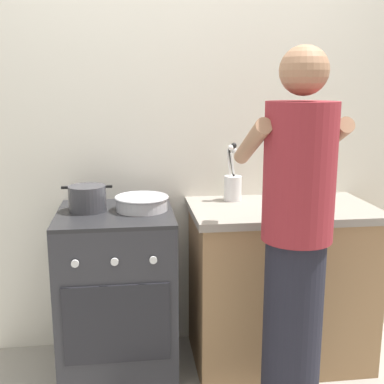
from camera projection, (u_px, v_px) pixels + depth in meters
ground at (186, 378)px, 2.64m from camera, size 6.00×6.00×0.00m
back_wall at (209, 136)px, 2.88m from camera, size 3.20×0.10×2.50m
countertop at (279, 284)px, 2.76m from camera, size 1.00×0.60×0.90m
stove_range at (118, 293)px, 2.64m from camera, size 0.60×0.62×0.90m
pot at (87, 198)px, 2.55m from camera, size 0.26×0.19×0.13m
mixing_bowl at (142, 202)px, 2.57m from camera, size 0.28×0.28×0.08m
utensil_crock at (233, 185)px, 2.78m from camera, size 0.10×0.10×0.33m
spice_bottle at (297, 198)px, 2.66m from camera, size 0.04×0.04×0.09m
oil_bottle at (321, 187)px, 2.66m from camera, size 0.06×0.06×0.24m
person at (295, 248)px, 2.11m from camera, size 0.41×0.50×1.70m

